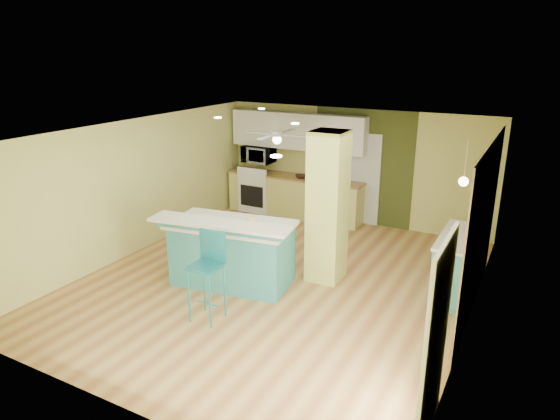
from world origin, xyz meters
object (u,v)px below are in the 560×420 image
(fruit_bowl, at_px, (302,176))
(canister, at_px, (252,223))
(peninsula, at_px, (232,252))
(side_counter, at_px, (459,265))
(bar_stool, at_px, (209,262))

(fruit_bowl, distance_m, canister, 3.71)
(peninsula, xyz_separation_m, side_counter, (3.33, 1.38, -0.07))
(bar_stool, xyz_separation_m, side_counter, (3.00, 2.45, -0.38))
(fruit_bowl, height_order, canister, canister)
(bar_stool, height_order, canister, bar_stool)
(peninsula, bearing_deg, bar_stool, -81.28)
(peninsula, distance_m, fruit_bowl, 3.58)
(bar_stool, height_order, fruit_bowl, bar_stool)
(side_counter, relative_size, canister, 7.73)
(side_counter, height_order, fruit_bowl, fruit_bowl)
(peninsula, bearing_deg, canister, -17.88)
(side_counter, bearing_deg, peninsula, -157.43)
(bar_stool, bearing_deg, fruit_bowl, 99.23)
(peninsula, bearing_deg, side_counter, 13.92)
(peninsula, distance_m, side_counter, 3.61)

